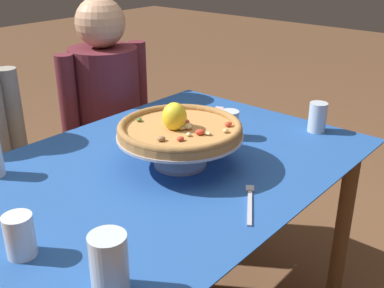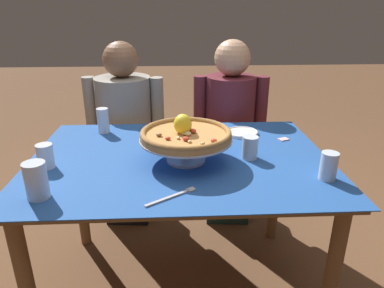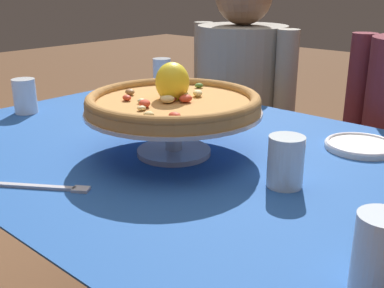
{
  "view_description": "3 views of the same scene",
  "coord_description": "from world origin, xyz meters",
  "px_view_note": "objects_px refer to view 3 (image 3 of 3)",
  "views": [
    {
      "loc": [
        -0.98,
        -0.95,
        1.42
      ],
      "look_at": [
        0.06,
        -0.07,
        0.82
      ],
      "focal_mm": 43.84,
      "sensor_mm": 36.0,
      "label": 1
    },
    {
      "loc": [
        -0.02,
        -1.45,
        1.39
      ],
      "look_at": [
        0.06,
        0.02,
        0.8
      ],
      "focal_mm": 32.84,
      "sensor_mm": 36.0,
      "label": 2
    },
    {
      "loc": [
        0.74,
        -0.77,
        1.13
      ],
      "look_at": [
        0.06,
        -0.01,
        0.77
      ],
      "focal_mm": 43.71,
      "sensor_mm": 36.0,
      "label": 3
    }
  ],
  "objects_px": {
    "water_glass_side_right": "(285,165)",
    "diner_left": "(240,124)",
    "water_glass_side_left": "(25,98)",
    "pizza": "(173,100)",
    "water_glass_front_right": "(379,262)",
    "pizza_stand": "(174,121)",
    "side_plate": "(361,145)",
    "dinner_fork": "(43,187)",
    "water_glass_back_left": "(162,80)"
  },
  "relations": [
    {
      "from": "water_glass_side_right",
      "to": "water_glass_side_left",
      "type": "height_order",
      "value": "water_glass_side_left"
    },
    {
      "from": "water_glass_side_left",
      "to": "water_glass_back_left",
      "type": "bearing_deg",
      "value": 68.92
    },
    {
      "from": "water_glass_side_left",
      "to": "water_glass_front_right",
      "type": "relative_size",
      "value": 0.93
    },
    {
      "from": "water_glass_side_right",
      "to": "diner_left",
      "type": "height_order",
      "value": "diner_left"
    },
    {
      "from": "pizza_stand",
      "to": "water_glass_side_right",
      "type": "height_order",
      "value": "pizza_stand"
    },
    {
      "from": "side_plate",
      "to": "diner_left",
      "type": "distance_m",
      "value": 0.83
    },
    {
      "from": "dinner_fork",
      "to": "diner_left",
      "type": "height_order",
      "value": "diner_left"
    },
    {
      "from": "pizza_stand",
      "to": "side_plate",
      "type": "bearing_deg",
      "value": 46.34
    },
    {
      "from": "water_glass_side_right",
      "to": "water_glass_back_left",
      "type": "relative_size",
      "value": 0.76
    },
    {
      "from": "pizza_stand",
      "to": "diner_left",
      "type": "bearing_deg",
      "value": 115.55
    },
    {
      "from": "water_glass_front_right",
      "to": "side_plate",
      "type": "height_order",
      "value": "water_glass_front_right"
    },
    {
      "from": "diner_left",
      "to": "water_glass_front_right",
      "type": "bearing_deg",
      "value": -46.57
    },
    {
      "from": "water_glass_side_left",
      "to": "pizza",
      "type": "bearing_deg",
      "value": 3.73
    },
    {
      "from": "pizza_stand",
      "to": "diner_left",
      "type": "relative_size",
      "value": 0.34
    },
    {
      "from": "side_plate",
      "to": "diner_left",
      "type": "bearing_deg",
      "value": 146.89
    },
    {
      "from": "water_glass_side_left",
      "to": "dinner_fork",
      "type": "bearing_deg",
      "value": -26.82
    },
    {
      "from": "water_glass_side_right",
      "to": "diner_left",
      "type": "relative_size",
      "value": 0.09
    },
    {
      "from": "pizza_stand",
      "to": "pizza",
      "type": "bearing_deg",
      "value": 152.6
    },
    {
      "from": "pizza",
      "to": "water_glass_front_right",
      "type": "height_order",
      "value": "pizza"
    },
    {
      "from": "pizza",
      "to": "side_plate",
      "type": "xyz_separation_m",
      "value": [
        0.31,
        0.32,
        -0.12
      ]
    },
    {
      "from": "water_glass_side_right",
      "to": "water_glass_front_right",
      "type": "bearing_deg",
      "value": -39.39
    },
    {
      "from": "water_glass_back_left",
      "to": "water_glass_front_right",
      "type": "height_order",
      "value": "water_glass_back_left"
    },
    {
      "from": "water_glass_side_right",
      "to": "diner_left",
      "type": "bearing_deg",
      "value": 130.96
    },
    {
      "from": "pizza_stand",
      "to": "water_glass_back_left",
      "type": "distance_m",
      "value": 0.57
    },
    {
      "from": "pizza_stand",
      "to": "pizza",
      "type": "xyz_separation_m",
      "value": [
        -0.0,
        0.0,
        0.05
      ]
    },
    {
      "from": "diner_left",
      "to": "water_glass_side_left",
      "type": "bearing_deg",
      "value": -105.55
    },
    {
      "from": "pizza",
      "to": "water_glass_front_right",
      "type": "distance_m",
      "value": 0.59
    },
    {
      "from": "diner_left",
      "to": "water_glass_back_left",
      "type": "bearing_deg",
      "value": -99.0
    },
    {
      "from": "pizza_stand",
      "to": "pizza",
      "type": "relative_size",
      "value": 1.02
    },
    {
      "from": "pizza",
      "to": "water_glass_front_right",
      "type": "xyz_separation_m",
      "value": [
        0.55,
        -0.2,
        -0.08
      ]
    },
    {
      "from": "water_glass_side_left",
      "to": "side_plate",
      "type": "xyz_separation_m",
      "value": [
        0.9,
        0.36,
        -0.04
      ]
    },
    {
      "from": "pizza_stand",
      "to": "water_glass_back_left",
      "type": "relative_size",
      "value": 3.0
    },
    {
      "from": "water_glass_side_left",
      "to": "diner_left",
      "type": "relative_size",
      "value": 0.09
    },
    {
      "from": "water_glass_side_right",
      "to": "water_glass_front_right",
      "type": "xyz_separation_m",
      "value": [
        0.26,
        -0.22,
        0.0
      ]
    },
    {
      "from": "water_glass_side_right",
      "to": "dinner_fork",
      "type": "height_order",
      "value": "water_glass_side_right"
    },
    {
      "from": "pizza",
      "to": "water_glass_side_left",
      "type": "relative_size",
      "value": 3.76
    },
    {
      "from": "water_glass_side_right",
      "to": "water_glass_front_right",
      "type": "distance_m",
      "value": 0.34
    },
    {
      "from": "pizza",
      "to": "dinner_fork",
      "type": "bearing_deg",
      "value": -100.17
    },
    {
      "from": "water_glass_side_left",
      "to": "water_glass_back_left",
      "type": "relative_size",
      "value": 0.78
    },
    {
      "from": "pizza_stand",
      "to": "water_glass_front_right",
      "type": "distance_m",
      "value": 0.59
    },
    {
      "from": "pizza_stand",
      "to": "water_glass_back_left",
      "type": "bearing_deg",
      "value": 137.84
    },
    {
      "from": "water_glass_side_right",
      "to": "side_plate",
      "type": "relative_size",
      "value": 0.6
    },
    {
      "from": "water_glass_side_left",
      "to": "side_plate",
      "type": "relative_size",
      "value": 0.62
    },
    {
      "from": "pizza_stand",
      "to": "water_glass_side_right",
      "type": "relative_size",
      "value": 3.94
    },
    {
      "from": "water_glass_side_right",
      "to": "pizza_stand",
      "type": "bearing_deg",
      "value": -176.98
    },
    {
      "from": "pizza_stand",
      "to": "water_glass_side_left",
      "type": "bearing_deg",
      "value": -176.32
    },
    {
      "from": "pizza_stand",
      "to": "dinner_fork",
      "type": "relative_size",
      "value": 2.16
    },
    {
      "from": "water_glass_back_left",
      "to": "dinner_fork",
      "type": "height_order",
      "value": "water_glass_back_left"
    },
    {
      "from": "pizza_stand",
      "to": "water_glass_side_right",
      "type": "distance_m",
      "value": 0.29
    },
    {
      "from": "water_glass_front_right",
      "to": "diner_left",
      "type": "height_order",
      "value": "diner_left"
    }
  ]
}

